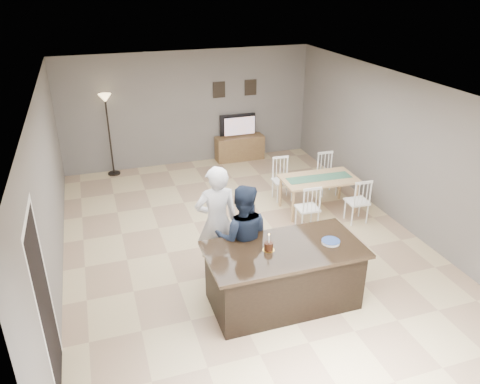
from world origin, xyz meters
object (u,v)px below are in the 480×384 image
object	(u,v)px
woman	(217,222)
plate_stack	(331,242)
tv_console	(240,148)
man	(242,238)
kitchen_island	(283,275)
television	(239,125)
dining_table	(319,183)
birthday_cake	(269,246)
floor_lamp	(107,113)

from	to	relation	value
woman	plate_stack	xyz separation A→B (m)	(1.33, -1.08, 0.02)
tv_console	man	bearing A→B (deg)	-107.87
kitchen_island	man	size ratio (longest dim) A/B	1.30
man	television	bearing A→B (deg)	-89.02
man	plate_stack	distance (m)	1.25
tv_console	dining_table	distance (m)	3.19
man	birthday_cake	world-z (taller)	man
man	woman	bearing A→B (deg)	-41.93
television	birthday_cake	xyz separation A→B (m)	(-1.43, -5.62, 0.10)
television	floor_lamp	xyz separation A→B (m)	(-3.10, -0.05, 0.60)
birthday_cake	plate_stack	bearing A→B (deg)	-6.51
woman	plate_stack	size ratio (longest dim) A/B	7.03
kitchen_island	woman	size ratio (longest dim) A/B	1.20
kitchen_island	birthday_cake	bearing A→B (deg)	173.73
plate_stack	woman	bearing A→B (deg)	140.83
woman	man	distance (m)	0.52
kitchen_island	man	bearing A→B (deg)	126.91
plate_stack	kitchen_island	bearing A→B (deg)	173.41
television	floor_lamp	bearing A→B (deg)	0.93
birthday_cake	plate_stack	world-z (taller)	birthday_cake
plate_stack	floor_lamp	world-z (taller)	floor_lamp
tv_console	woman	world-z (taller)	woman
television	man	world-z (taller)	man
tv_console	man	size ratio (longest dim) A/B	0.73
television	dining_table	xyz separation A→B (m)	(0.59, -3.19, -0.30)
television	woman	size ratio (longest dim) A/B	0.51
kitchen_island	man	xyz separation A→B (m)	(-0.42, 0.56, 0.37)
woman	man	size ratio (longest dim) A/B	1.09
birthday_cake	floor_lamp	world-z (taller)	floor_lamp
woman	birthday_cake	size ratio (longest dim) A/B	7.04
dining_table	floor_lamp	xyz separation A→B (m)	(-3.69, 3.14, 0.90)
woman	birthday_cake	world-z (taller)	woman
television	man	xyz separation A→B (m)	(-1.62, -5.08, -0.04)
kitchen_island	dining_table	distance (m)	3.04
plate_stack	floor_lamp	size ratio (longest dim) A/B	0.14
television	woman	distance (m)	5.00
woman	man	xyz separation A→B (m)	(0.25, -0.45, -0.07)
floor_lamp	dining_table	bearing A→B (deg)	-40.42
floor_lamp	woman	bearing A→B (deg)	-75.03
woman	plate_stack	bearing A→B (deg)	143.47
kitchen_island	plate_stack	size ratio (longest dim) A/B	8.42
kitchen_island	floor_lamp	size ratio (longest dim) A/B	1.14
man	tv_console	bearing A→B (deg)	-89.25
television	floor_lamp	distance (m)	3.15
woman	man	world-z (taller)	woman
kitchen_island	birthday_cake	xyz separation A→B (m)	(-0.23, 0.02, 0.51)
woman	birthday_cake	xyz separation A→B (m)	(0.45, -0.98, 0.06)
man	plate_stack	world-z (taller)	man
dining_table	floor_lamp	world-z (taller)	floor_lamp
birthday_cake	dining_table	size ratio (longest dim) A/B	0.15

